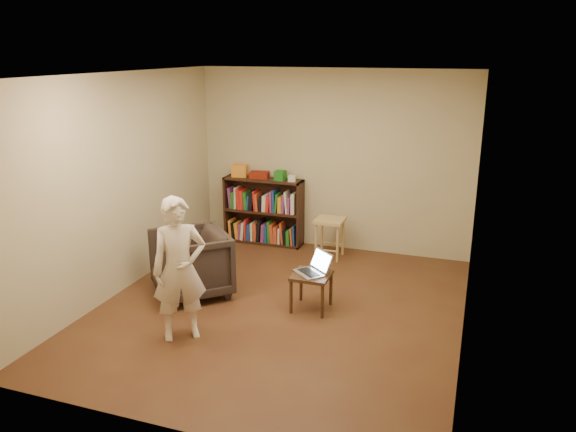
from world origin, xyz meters
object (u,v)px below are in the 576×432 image
(armchair, at_px, (191,263))
(side_table, at_px, (311,280))
(bookshelf, at_px, (264,215))
(person, at_px, (179,269))
(laptop, at_px, (314,268))
(stool, at_px, (330,226))

(armchair, xyz_separation_m, side_table, (1.48, 0.09, -0.04))
(bookshelf, height_order, person, person)
(laptop, relative_size, person, 0.32)
(person, bearing_deg, side_table, 7.33)
(stool, relative_size, laptop, 1.19)
(bookshelf, height_order, stool, bookshelf)
(laptop, bearing_deg, armchair, -134.27)
(stool, bearing_deg, bookshelf, 164.85)
(bookshelf, xyz_separation_m, armchair, (-0.13, -2.05, -0.05))
(side_table, bearing_deg, armchair, -176.66)
(bookshelf, bearing_deg, person, -84.52)
(armchair, bearing_deg, bookshelf, 133.47)
(stool, height_order, armchair, armchair)
(armchair, relative_size, person, 0.58)
(armchair, relative_size, side_table, 2.02)
(side_table, distance_m, person, 1.54)
(stool, height_order, side_table, stool)
(side_table, bearing_deg, person, -135.40)
(armchair, distance_m, laptop, 1.50)
(side_table, relative_size, person, 0.29)
(armchair, bearing_deg, person, -19.20)
(bookshelf, distance_m, side_table, 2.38)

